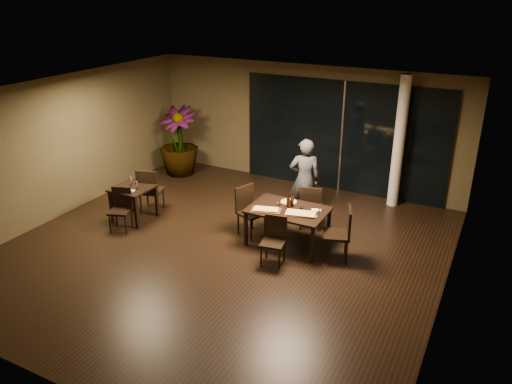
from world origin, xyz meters
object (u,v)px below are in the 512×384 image
at_px(chair_main_left, 249,208).
at_px(bottle_a, 288,201).
at_px(side_table, 133,193).
at_px(potted_plant, 179,141).
at_px(main_table, 288,212).
at_px(bottle_c, 292,200).
at_px(chair_main_near, 274,237).
at_px(bottle_b, 289,203).
at_px(chair_main_far, 311,205).
at_px(diner, 305,179).
at_px(chair_side_far, 149,189).
at_px(chair_side_near, 121,206).
at_px(chair_main_right, 342,231).

distance_m(chair_main_left, bottle_a, 0.93).
height_order(side_table, potted_plant, potted_plant).
bearing_deg(main_table, side_table, -171.63).
bearing_deg(side_table, potted_plant, 105.61).
distance_m(potted_plant, bottle_c, 4.71).
relative_size(chair_main_near, potted_plant, 0.49).
distance_m(bottle_a, bottle_c, 0.12).
height_order(main_table, bottle_b, bottle_b).
height_order(chair_main_far, bottle_a, bottle_a).
height_order(main_table, diner, diner).
bearing_deg(chair_main_far, chair_side_far, -1.99).
bearing_deg(chair_side_near, chair_main_far, 7.01).
distance_m(diner, bottle_c, 1.12).
distance_m(chair_main_right, bottle_a, 1.18).
relative_size(chair_side_far, potted_plant, 0.57).
distance_m(chair_side_near, diner, 3.89).
height_order(side_table, chair_main_far, chair_main_far).
relative_size(side_table, potted_plant, 0.44).
relative_size(main_table, chair_side_near, 1.69).
distance_m(main_table, diner, 1.27).
bearing_deg(main_table, potted_plant, 151.39).
xyz_separation_m(side_table, chair_main_right, (4.51, 0.42, -0.05)).
bearing_deg(diner, bottle_c, 75.30).
relative_size(chair_main_far, chair_side_near, 1.09).
bearing_deg(side_table, diner, 28.34).
bearing_deg(chair_main_near, side_table, 166.68).
relative_size(chair_main_far, bottle_a, 3.38).
xyz_separation_m(main_table, bottle_a, (-0.02, 0.03, 0.22)).
distance_m(chair_side_near, bottle_b, 3.53).
bearing_deg(potted_plant, bottle_c, -27.03).
xyz_separation_m(chair_main_left, potted_plant, (-3.29, 2.23, 0.34)).
distance_m(main_table, chair_main_far, 0.83).
height_order(chair_side_near, potted_plant, potted_plant).
relative_size(chair_main_right, chair_side_near, 1.15).
bearing_deg(chair_main_right, chair_main_near, -76.70).
bearing_deg(chair_main_far, main_table, 62.91).
height_order(chair_main_near, chair_main_left, chair_main_left).
bearing_deg(potted_plant, bottle_b, -28.53).
bearing_deg(chair_main_left, chair_side_far, 112.40).
relative_size(main_table, diner, 0.83).
bearing_deg(side_table, bottle_a, 8.87).
xyz_separation_m(chair_side_far, diner, (3.14, 1.31, 0.32)).
bearing_deg(main_table, chair_main_far, 79.08).
relative_size(chair_main_near, bottle_a, 3.12).
distance_m(chair_main_far, potted_plant, 4.59).
bearing_deg(bottle_c, diner, 100.01).
xyz_separation_m(chair_side_far, bottle_c, (3.33, 0.20, 0.32)).
height_order(main_table, chair_main_far, chair_main_far).
distance_m(main_table, side_table, 3.44).
bearing_deg(side_table, chair_main_far, 20.20).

